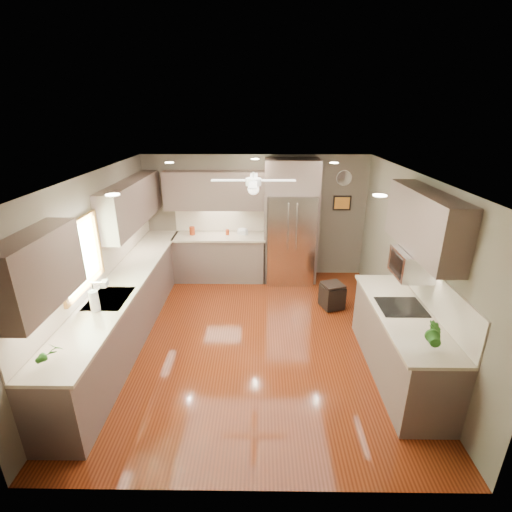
{
  "coord_description": "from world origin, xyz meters",
  "views": [
    {
      "loc": [
        0.1,
        -4.9,
        3.29
      ],
      "look_at": [
        0.03,
        0.6,
        1.13
      ],
      "focal_mm": 26.0,
      "sensor_mm": 36.0,
      "label": 1
    }
  ],
  "objects_px": {
    "canister_d": "(227,232)",
    "soap_bottle": "(105,283)",
    "potted_plant_left": "(50,353)",
    "microwave": "(412,264)",
    "paper_towel": "(94,301)",
    "stool": "(332,296)",
    "potted_plant_right": "(435,334)",
    "canister_a": "(192,231)",
    "refrigerator": "(291,225)",
    "bowl": "(243,234)"
  },
  "relations": [
    {
      "from": "soap_bottle",
      "to": "potted_plant_left",
      "type": "relative_size",
      "value": 0.66
    },
    {
      "from": "canister_a",
      "to": "refrigerator",
      "type": "height_order",
      "value": "refrigerator"
    },
    {
      "from": "potted_plant_right",
      "to": "stool",
      "type": "bearing_deg",
      "value": 102.19
    },
    {
      "from": "canister_d",
      "to": "bowl",
      "type": "height_order",
      "value": "canister_d"
    },
    {
      "from": "canister_a",
      "to": "microwave",
      "type": "bearing_deg",
      "value": -40.21
    },
    {
      "from": "soap_bottle",
      "to": "potted_plant_right",
      "type": "height_order",
      "value": "potted_plant_right"
    },
    {
      "from": "soap_bottle",
      "to": "bowl",
      "type": "height_order",
      "value": "soap_bottle"
    },
    {
      "from": "potted_plant_right",
      "to": "potted_plant_left",
      "type": "bearing_deg",
      "value": -175.26
    },
    {
      "from": "bowl",
      "to": "canister_a",
      "type": "bearing_deg",
      "value": 179.5
    },
    {
      "from": "canister_d",
      "to": "soap_bottle",
      "type": "bearing_deg",
      "value": -121.69
    },
    {
      "from": "soap_bottle",
      "to": "stool",
      "type": "height_order",
      "value": "soap_bottle"
    },
    {
      "from": "canister_d",
      "to": "stool",
      "type": "bearing_deg",
      "value": -33.38
    },
    {
      "from": "canister_a",
      "to": "microwave",
      "type": "xyz_separation_m",
      "value": [
        3.31,
        -2.8,
        0.46
      ]
    },
    {
      "from": "refrigerator",
      "to": "stool",
      "type": "relative_size",
      "value": 5.41
    },
    {
      "from": "canister_d",
      "to": "potted_plant_left",
      "type": "height_order",
      "value": "potted_plant_left"
    },
    {
      "from": "potted_plant_left",
      "to": "refrigerator",
      "type": "relative_size",
      "value": 0.12
    },
    {
      "from": "microwave",
      "to": "potted_plant_right",
      "type": "bearing_deg",
      "value": -95.57
    },
    {
      "from": "canister_d",
      "to": "bowl",
      "type": "bearing_deg",
      "value": 0.28
    },
    {
      "from": "canister_d",
      "to": "paper_towel",
      "type": "xyz_separation_m",
      "value": [
        -1.4,
        -3.07,
        0.08
      ]
    },
    {
      "from": "microwave",
      "to": "canister_d",
      "type": "bearing_deg",
      "value": 132.95
    },
    {
      "from": "microwave",
      "to": "stool",
      "type": "height_order",
      "value": "microwave"
    },
    {
      "from": "potted_plant_right",
      "to": "bowl",
      "type": "xyz_separation_m",
      "value": [
        -2.18,
        3.82,
        -0.15
      ]
    },
    {
      "from": "soap_bottle",
      "to": "potted_plant_left",
      "type": "distance_m",
      "value": 1.69
    },
    {
      "from": "paper_towel",
      "to": "refrigerator",
      "type": "bearing_deg",
      "value": 48.33
    },
    {
      "from": "canister_d",
      "to": "bowl",
      "type": "relative_size",
      "value": 0.47
    },
    {
      "from": "canister_d",
      "to": "microwave",
      "type": "distance_m",
      "value": 3.84
    },
    {
      "from": "potted_plant_right",
      "to": "canister_a",
      "type": "bearing_deg",
      "value": 129.92
    },
    {
      "from": "microwave",
      "to": "potted_plant_left",
      "type": "bearing_deg",
      "value": -161.15
    },
    {
      "from": "potted_plant_left",
      "to": "microwave",
      "type": "bearing_deg",
      "value": 18.85
    },
    {
      "from": "canister_d",
      "to": "microwave",
      "type": "bearing_deg",
      "value": -47.05
    },
    {
      "from": "bowl",
      "to": "refrigerator",
      "type": "distance_m",
      "value": 0.98
    },
    {
      "from": "potted_plant_right",
      "to": "microwave",
      "type": "xyz_separation_m",
      "value": [
        0.1,
        1.04,
        0.36
      ]
    },
    {
      "from": "soap_bottle",
      "to": "microwave",
      "type": "distance_m",
      "value": 4.14
    },
    {
      "from": "potted_plant_right",
      "to": "refrigerator",
      "type": "xyz_separation_m",
      "value": [
        -1.22,
        3.74,
        0.07
      ]
    },
    {
      "from": "potted_plant_left",
      "to": "paper_towel",
      "type": "bearing_deg",
      "value": 91.08
    },
    {
      "from": "potted_plant_left",
      "to": "paper_towel",
      "type": "distance_m",
      "value": 1.07
    },
    {
      "from": "soap_bottle",
      "to": "stool",
      "type": "relative_size",
      "value": 0.43
    },
    {
      "from": "potted_plant_left",
      "to": "refrigerator",
      "type": "distance_m",
      "value": 4.85
    },
    {
      "from": "refrigerator",
      "to": "paper_towel",
      "type": "bearing_deg",
      "value": -131.67
    },
    {
      "from": "canister_a",
      "to": "canister_d",
      "type": "distance_m",
      "value": 0.71
    },
    {
      "from": "potted_plant_right",
      "to": "refrigerator",
      "type": "bearing_deg",
      "value": 108.12
    },
    {
      "from": "microwave",
      "to": "stool",
      "type": "relative_size",
      "value": 1.21
    },
    {
      "from": "canister_a",
      "to": "microwave",
      "type": "height_order",
      "value": "microwave"
    },
    {
      "from": "potted_plant_left",
      "to": "canister_a",
      "type": "bearing_deg",
      "value": 80.91
    },
    {
      "from": "soap_bottle",
      "to": "refrigerator",
      "type": "height_order",
      "value": "refrigerator"
    },
    {
      "from": "refrigerator",
      "to": "potted_plant_left",
      "type": "bearing_deg",
      "value": -123.06
    },
    {
      "from": "canister_d",
      "to": "soap_bottle",
      "type": "height_order",
      "value": "soap_bottle"
    },
    {
      "from": "refrigerator",
      "to": "stool",
      "type": "xyz_separation_m",
      "value": [
        0.68,
        -1.2,
        -0.95
      ]
    },
    {
      "from": "canister_d",
      "to": "stool",
      "type": "height_order",
      "value": "canister_d"
    },
    {
      "from": "bowl",
      "to": "microwave",
      "type": "distance_m",
      "value": 3.64
    }
  ]
}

